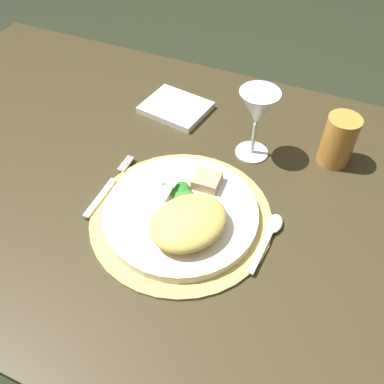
# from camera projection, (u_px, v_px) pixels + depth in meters

# --- Properties ---
(ground_plane) EXTENTS (6.00, 6.00, 0.00)m
(ground_plane) POSITION_uv_depth(u_px,v_px,m) (179.00, 334.00, 1.35)
(ground_plane) COLOR #262B1B
(dining_table) EXTENTS (1.48, 0.85, 0.73)m
(dining_table) POSITION_uv_depth(u_px,v_px,m) (173.00, 226.00, 0.92)
(dining_table) COLOR #392F1B
(dining_table) RESTS_ON ground
(placemat) EXTENTS (0.33, 0.33, 0.01)m
(placemat) POSITION_uv_depth(u_px,v_px,m) (181.00, 217.00, 0.74)
(placemat) COLOR #D5B35E
(placemat) RESTS_ON dining_table
(dinner_plate) EXTENTS (0.28, 0.28, 0.02)m
(dinner_plate) POSITION_uv_depth(u_px,v_px,m) (181.00, 213.00, 0.73)
(dinner_plate) COLOR silver
(dinner_plate) RESTS_ON placemat
(pasta_serving) EXTENTS (0.17, 0.18, 0.05)m
(pasta_serving) POSITION_uv_depth(u_px,v_px,m) (189.00, 222.00, 0.68)
(pasta_serving) COLOR #ECC359
(pasta_serving) RESTS_ON dinner_plate
(salad_greens) EXTENTS (0.08, 0.06, 0.03)m
(salad_greens) POSITION_uv_depth(u_px,v_px,m) (179.00, 191.00, 0.75)
(salad_greens) COLOR #337C30
(salad_greens) RESTS_ON dinner_plate
(bread_piece) EXTENTS (0.05, 0.05, 0.02)m
(bread_piece) POSITION_uv_depth(u_px,v_px,m) (206.00, 181.00, 0.76)
(bread_piece) COLOR tan
(bread_piece) RESTS_ON dinner_plate
(fork) EXTENTS (0.02, 0.17, 0.00)m
(fork) POSITION_uv_depth(u_px,v_px,m) (107.00, 189.00, 0.78)
(fork) COLOR silver
(fork) RESTS_ON placemat
(spoon) EXTENTS (0.03, 0.14, 0.01)m
(spoon) POSITION_uv_depth(u_px,v_px,m) (270.00, 232.00, 0.71)
(spoon) COLOR silver
(spoon) RESTS_ON placemat
(napkin) EXTENTS (0.16, 0.14, 0.02)m
(napkin) POSITION_uv_depth(u_px,v_px,m) (176.00, 108.00, 0.96)
(napkin) COLOR white
(napkin) RESTS_ON dining_table
(wine_glass) EXTENTS (0.08, 0.08, 0.15)m
(wine_glass) POSITION_uv_depth(u_px,v_px,m) (258.00, 111.00, 0.78)
(wine_glass) COLOR silver
(wine_glass) RESTS_ON dining_table
(amber_tumbler) EXTENTS (0.07, 0.07, 0.11)m
(amber_tumbler) POSITION_uv_depth(u_px,v_px,m) (338.00, 140.00, 0.81)
(amber_tumbler) COLOR #C88637
(amber_tumbler) RESTS_ON dining_table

